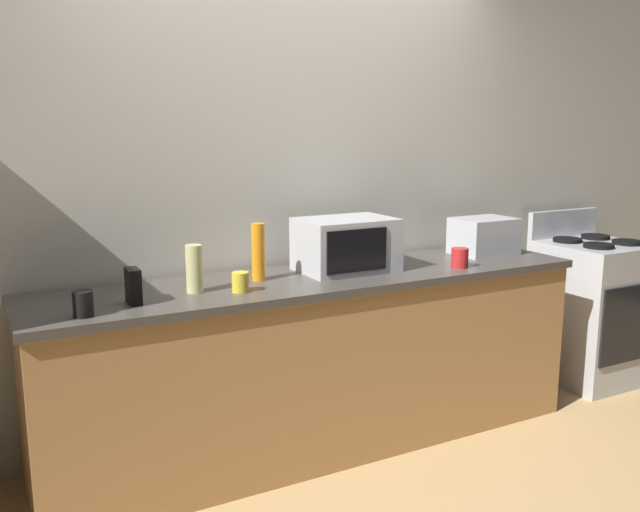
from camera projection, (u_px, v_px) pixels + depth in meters
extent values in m
plane|color=tan|center=(360.00, 478.00, 3.17)|extent=(8.00, 8.00, 0.00)
cube|color=beige|center=(284.00, 179.00, 3.61)|extent=(6.40, 0.10, 2.70)
cube|color=#B27F4C|center=(320.00, 366.00, 3.43)|extent=(2.80, 0.60, 0.86)
cube|color=#47423D|center=(320.00, 280.00, 3.35)|extent=(2.84, 0.64, 0.04)
cube|color=#B7BABF|center=(591.00, 311.00, 4.36)|extent=(0.60, 0.60, 0.90)
cube|color=black|center=(633.00, 323.00, 4.10)|extent=(0.55, 0.02, 0.48)
cube|color=#B7BABF|center=(563.00, 223.00, 4.50)|extent=(0.60, 0.04, 0.18)
cylinder|color=black|center=(599.00, 246.00, 4.11)|extent=(0.18, 0.18, 0.02)
cylinder|color=black|center=(627.00, 242.00, 4.23)|extent=(0.18, 0.18, 0.02)
cylinder|color=black|center=(568.00, 240.00, 4.32)|extent=(0.18, 0.18, 0.02)
cylinder|color=black|center=(595.00, 237.00, 4.44)|extent=(0.18, 0.18, 0.02)
cube|color=#B7BABF|center=(346.00, 245.00, 3.44)|extent=(0.48, 0.34, 0.27)
cube|color=black|center=(357.00, 251.00, 3.28)|extent=(0.34, 0.01, 0.21)
cube|color=#B7BABF|center=(484.00, 236.00, 3.89)|extent=(0.34, 0.26, 0.21)
cube|color=black|center=(133.00, 286.00, 2.81)|extent=(0.05, 0.11, 0.15)
cylinder|color=orange|center=(258.00, 252.00, 3.22)|extent=(0.06, 0.06, 0.28)
cylinder|color=beige|center=(194.00, 269.00, 2.99)|extent=(0.07, 0.07, 0.22)
cylinder|color=yellow|center=(240.00, 282.00, 3.01)|extent=(0.08, 0.08, 0.09)
cylinder|color=black|center=(83.00, 304.00, 2.62)|extent=(0.08, 0.08, 0.10)
cylinder|color=red|center=(460.00, 258.00, 3.53)|extent=(0.09, 0.09, 0.10)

